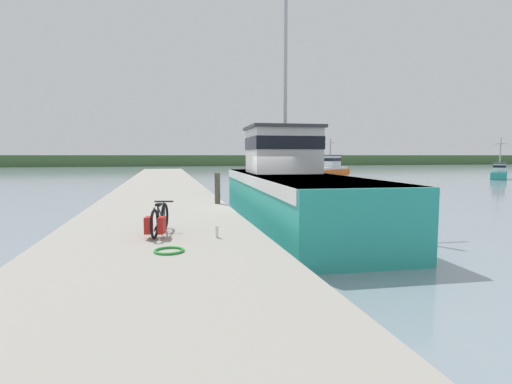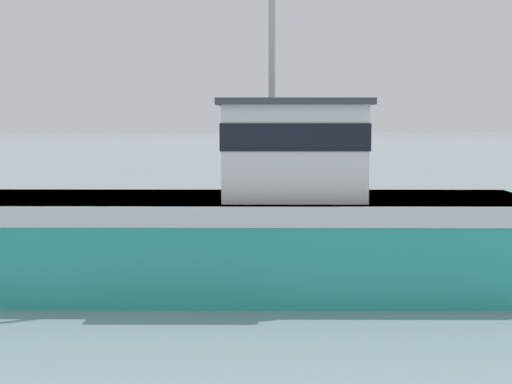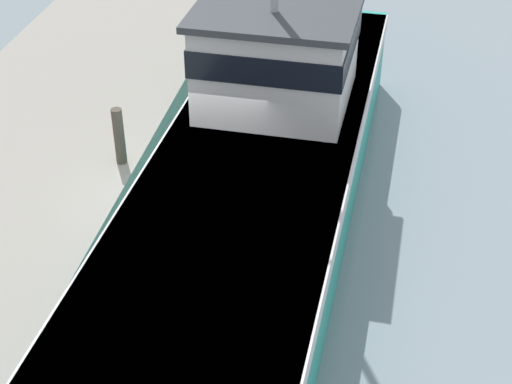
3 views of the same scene
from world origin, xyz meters
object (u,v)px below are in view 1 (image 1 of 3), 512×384
(fishing_boat_main, at_px, (288,188))
(boat_red_outer, at_px, (499,173))
(boat_orange_near, at_px, (330,169))
(water_bottle_by_bike, at_px, (217,232))
(bicycle_touring, at_px, (158,221))
(mooring_post, at_px, (217,188))

(fishing_boat_main, distance_m, boat_red_outer, 37.19)
(boat_red_outer, xyz_separation_m, boat_orange_near, (-16.80, 6.35, 0.29))
(fishing_boat_main, bearing_deg, boat_orange_near, 66.07)
(fishing_boat_main, relative_size, water_bottle_by_bike, 57.68)
(boat_orange_near, relative_size, water_bottle_by_bike, 27.21)
(boat_red_outer, distance_m, bicycle_touring, 44.39)
(boat_orange_near, height_order, mooring_post, boat_orange_near)
(fishing_boat_main, height_order, bicycle_touring, fishing_boat_main)
(fishing_boat_main, height_order, boat_orange_near, fishing_boat_main)
(boat_orange_near, bearing_deg, fishing_boat_main, -64.44)
(boat_orange_near, xyz_separation_m, mooring_post, (-16.41, -27.78, 0.37))
(fishing_boat_main, distance_m, mooring_post, 2.74)
(mooring_post, bearing_deg, boat_orange_near, 59.43)
(water_bottle_by_bike, bearing_deg, fishing_boat_main, 60.25)
(mooring_post, bearing_deg, water_bottle_by_bike, -97.50)
(fishing_boat_main, bearing_deg, boat_red_outer, 37.34)
(boat_red_outer, distance_m, mooring_post, 39.54)
(boat_red_outer, bearing_deg, bicycle_touring, -97.42)
(fishing_boat_main, xyz_separation_m, boat_orange_near, (13.67, 27.67, -0.33))
(boat_red_outer, xyz_separation_m, mooring_post, (-33.22, -21.43, 0.66))
(boat_red_outer, bearing_deg, fishing_boat_main, -99.88)
(water_bottle_by_bike, bearing_deg, boat_orange_near, 63.06)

